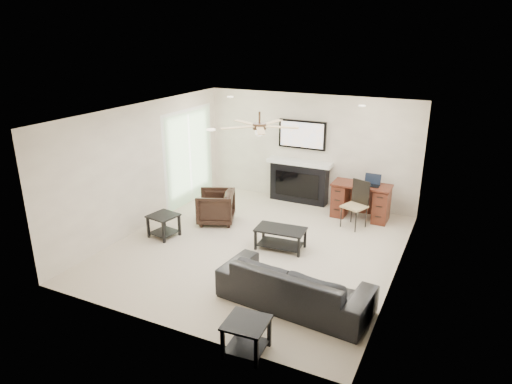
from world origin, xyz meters
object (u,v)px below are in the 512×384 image
Objects in this scene: sofa at (295,285)px; armchair at (216,207)px; coffee_table at (280,239)px; fireplace_unit at (299,162)px; desk at (361,201)px.

armchair reaches higher than sofa.
armchair reaches higher than coffee_table.
fireplace_unit is at bearing 98.77° from coffee_table.
fireplace_unit is (-1.48, 4.07, 0.63)m from sofa.
fireplace_unit reaches higher than armchair.
coffee_table is at bearing -76.68° from fireplace_unit.
desk is (2.66, 1.55, 0.04)m from armchair.
sofa is 2.97× the size of armchair.
fireplace_unit is (-0.58, 2.47, 0.75)m from coffee_table.
coffee_table is at bearing -55.44° from sofa.
coffee_table is at bearing 49.51° from armchair.
sofa is 1.83× the size of desk.
armchair is at bearing -120.22° from fireplace_unit.
desk is at bearing 97.71° from armchair.
sofa is 4.37m from fireplace_unit.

